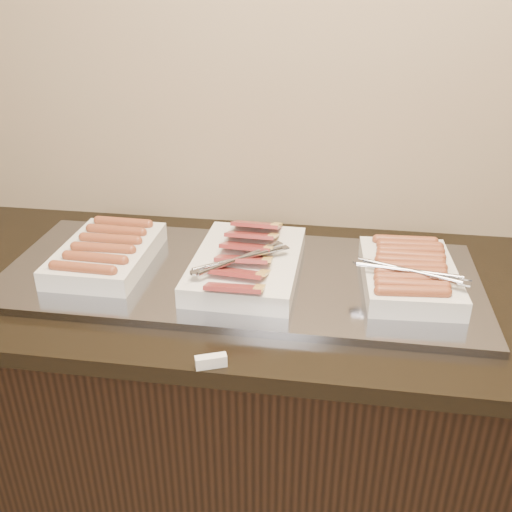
{
  "coord_description": "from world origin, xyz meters",
  "views": [
    {
      "loc": [
        0.21,
        0.88,
        1.61
      ],
      "look_at": [
        0.02,
        2.13,
        0.97
      ],
      "focal_mm": 40.0,
      "sensor_mm": 36.0,
      "label": 1
    }
  ],
  "objects": [
    {
      "name": "counter",
      "position": [
        0.0,
        2.13,
        0.45
      ],
      "size": [
        2.06,
        0.76,
        0.9
      ],
      "color": "black",
      "rests_on": "ground"
    },
    {
      "name": "dish_right",
      "position": [
        0.4,
        2.13,
        0.95
      ],
      "size": [
        0.27,
        0.34,
        0.08
      ],
      "rotation": [
        0.0,
        0.0,
        0.05
      ],
      "color": "silver",
      "rests_on": "warming_tray"
    },
    {
      "name": "warming_tray",
      "position": [
        -0.02,
        2.13,
        0.91
      ],
      "size": [
        1.2,
        0.5,
        0.02
      ],
      "primitive_type": "cube",
      "color": "gray",
      "rests_on": "counter"
    },
    {
      "name": "label_holder",
      "position": [
        -0.01,
        1.77,
        0.91
      ],
      "size": [
        0.07,
        0.04,
        0.03
      ],
      "primitive_type": "cube",
      "rotation": [
        0.0,
        0.0,
        0.38
      ],
      "color": "silver",
      "rests_on": "counter"
    },
    {
      "name": "dish_left",
      "position": [
        -0.37,
        2.13,
        0.95
      ],
      "size": [
        0.22,
        0.33,
        0.07
      ],
      "rotation": [
        0.0,
        0.0,
        -0.0
      ],
      "color": "silver",
      "rests_on": "warming_tray"
    },
    {
      "name": "dish_center",
      "position": [
        -0.0,
        2.13,
        0.95
      ],
      "size": [
        0.26,
        0.41,
        0.09
      ],
      "rotation": [
        0.0,
        0.0,
        -0.02
      ],
      "color": "silver",
      "rests_on": "warming_tray"
    }
  ]
}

